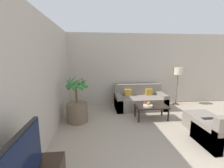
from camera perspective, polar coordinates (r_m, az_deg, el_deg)
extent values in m
cube|color=#BCB2A3|center=(6.09, 15.67, 5.31)|extent=(8.16, 0.06, 2.70)
cube|color=#BCB2A3|center=(2.99, -26.78, -0.58)|extent=(0.06, 7.33, 2.70)
cube|color=black|center=(1.85, -31.43, -24.61)|extent=(0.05, 0.88, 0.61)
cube|color=#0F1938|center=(1.84, -30.56, -24.75)|extent=(0.01, 0.84, 0.57)
cylinder|color=brown|center=(4.49, -13.11, -10.42)|extent=(0.60, 0.60, 0.56)
cylinder|color=brown|center=(4.34, -13.39, -4.14)|extent=(0.06, 0.06, 0.46)
cone|color=#38843D|center=(4.24, -10.92, 0.71)|extent=(0.10, 0.46, 0.36)
cone|color=#38843D|center=(4.40, -11.31, 0.59)|extent=(0.41, 0.41, 0.30)
cone|color=#38843D|center=(4.47, -13.24, 0.88)|extent=(0.47, 0.10, 0.33)
cone|color=#38843D|center=(4.40, -15.06, 1.20)|extent=(0.38, 0.38, 0.40)
cone|color=#38843D|center=(4.29, -15.96, 0.98)|extent=(0.10, 0.42, 0.41)
cone|color=#38843D|center=(4.15, -15.84, 0.16)|extent=(0.40, 0.40, 0.35)
cone|color=#38843D|center=(4.05, -13.98, -0.40)|extent=(0.49, 0.10, 0.30)
cone|color=#38843D|center=(4.10, -11.82, 0.18)|extent=(0.40, 0.40, 0.34)
cube|color=gray|center=(5.51, 10.63, -7.05)|extent=(1.77, 0.87, 0.43)
cube|color=gray|center=(5.73, 9.76, -2.02)|extent=(1.77, 0.16, 0.40)
cube|color=gray|center=(5.33, 2.46, -6.83)|extent=(0.20, 0.87, 0.55)
cube|color=gray|center=(5.76, 18.20, -6.00)|extent=(0.20, 0.87, 0.55)
cube|color=gold|center=(5.54, 6.09, -3.21)|extent=(0.24, 0.12, 0.24)
cube|color=gold|center=(5.76, 13.88, -2.94)|extent=(0.24, 0.12, 0.24)
cylinder|color=brown|center=(6.45, 23.07, -7.02)|extent=(0.24, 0.24, 0.03)
cylinder|color=brown|center=(6.30, 23.45, -1.91)|extent=(0.03, 0.03, 1.15)
cylinder|color=beige|center=(6.20, 23.93, 4.49)|extent=(0.30, 0.30, 0.26)
cylinder|color=black|center=(4.42, 10.19, -11.96)|extent=(0.05, 0.05, 0.38)
cylinder|color=black|center=(4.73, 20.68, -10.95)|extent=(0.05, 0.05, 0.38)
cylinder|color=black|center=(4.80, 8.75, -10.03)|extent=(0.05, 0.05, 0.38)
cylinder|color=black|center=(5.09, 18.51, -9.26)|extent=(0.05, 0.05, 0.38)
cube|color=black|center=(4.67, 14.78, -8.21)|extent=(0.97, 0.52, 0.03)
cylinder|color=beige|center=(4.57, 13.50, -8.03)|extent=(0.27, 0.27, 0.06)
sphere|color=red|center=(4.60, 12.66, -7.03)|extent=(0.07, 0.07, 0.07)
sphere|color=olive|center=(4.52, 13.47, -7.41)|extent=(0.06, 0.06, 0.06)
sphere|color=orange|center=(4.60, 13.78, -7.01)|extent=(0.08, 0.08, 0.08)
cube|color=gray|center=(4.08, 35.88, -15.76)|extent=(0.84, 0.78, 0.39)
cube|color=gray|center=(3.85, 32.05, -16.05)|extent=(0.16, 0.78, 0.49)
cube|color=gray|center=(4.63, 30.34, -11.97)|extent=(0.64, 0.52, 0.41)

